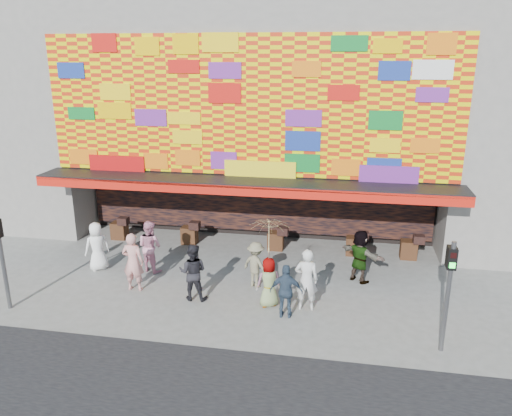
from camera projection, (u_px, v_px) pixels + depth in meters
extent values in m
plane|color=slate|center=(222.00, 302.00, 15.37)|extent=(90.00, 90.00, 0.00)
cube|color=gray|center=(265.00, 74.00, 20.95)|extent=(15.00, 8.00, 7.00)
cube|color=black|center=(268.00, 183.00, 23.37)|extent=(15.00, 6.00, 3.00)
cube|color=gray|center=(81.00, 199.00, 20.87)|extent=(0.40, 2.00, 3.00)
cube|color=gray|center=(447.00, 219.00, 18.37)|extent=(0.40, 2.00, 3.00)
cube|color=black|center=(244.00, 181.00, 17.67)|extent=(15.20, 1.60, 0.12)
cube|color=red|center=(239.00, 191.00, 16.98)|extent=(15.20, 0.04, 0.35)
cube|color=#EEDD00|center=(246.00, 107.00, 17.44)|extent=(14.80, 0.08, 4.90)
cube|color=black|center=(256.00, 201.00, 20.40)|extent=(14.00, 0.25, 2.50)
cylinder|color=#59595B|center=(3.00, 262.00, 14.58)|extent=(0.12, 0.12, 3.00)
cylinder|color=#59595B|center=(447.00, 298.00, 12.45)|extent=(0.12, 0.12, 3.00)
cube|color=black|center=(452.00, 259.00, 12.14)|extent=(0.22, 0.18, 0.55)
cube|color=black|center=(454.00, 256.00, 12.01)|extent=(0.14, 0.02, 0.14)
cube|color=#19E533|center=(452.00, 265.00, 12.09)|extent=(0.14, 0.02, 0.14)
imported|color=white|center=(97.00, 246.00, 17.44)|extent=(1.01, 0.97, 1.74)
imported|color=#DE9590|center=(133.00, 262.00, 15.90)|extent=(0.72, 0.48, 1.94)
imported|color=black|center=(193.00, 272.00, 15.32)|extent=(0.91, 0.73, 1.82)
imported|color=#7A7559|center=(256.00, 265.00, 16.18)|extent=(1.15, 0.99, 1.55)
imported|color=#324357|center=(286.00, 291.00, 14.29)|extent=(0.97, 0.43, 1.63)
imported|color=gray|center=(360.00, 256.00, 16.53)|extent=(1.65, 1.44, 1.80)
imported|color=gray|center=(269.00, 282.00, 14.94)|extent=(0.90, 0.77, 1.55)
imported|color=silver|center=(306.00, 280.00, 14.69)|extent=(0.73, 0.51, 1.91)
imported|color=pink|center=(150.00, 246.00, 17.35)|extent=(1.08, 0.97, 1.84)
imported|color=beige|center=(269.00, 237.00, 14.50)|extent=(1.51, 1.53, 1.06)
cylinder|color=#4C3326|center=(269.00, 268.00, 14.80)|extent=(0.02, 0.02, 1.00)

